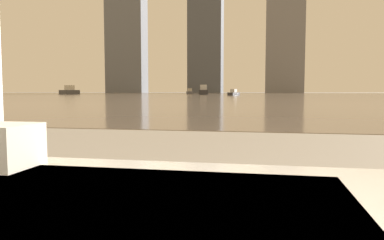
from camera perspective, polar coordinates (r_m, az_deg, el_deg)
name	(u,v)px	position (r m, az deg, el deg)	size (l,w,h in m)	color
harbor_water	(261,95)	(62.03, 10.40, 3.74)	(180.00, 110.00, 0.01)	gray
harbor_boat_0	(190,92)	(79.38, -0.34, 4.28)	(2.07, 3.42, 1.21)	#4C4C51
harbor_boat_1	(234,93)	(58.09, 6.37, 4.09)	(1.75, 2.80, 0.99)	#2D2D33
harbor_boat_2	(204,91)	(70.83, 1.76, 4.43)	(2.41, 5.13, 1.85)	#2D2D33
harbor_boat_3	(70,91)	(80.10, -18.15, 4.21)	(2.11, 4.98, 1.82)	#4C4C51
skyline_tower_0	(126,29)	(127.71, -9.97, 13.45)	(12.37, 7.20, 41.48)	slate
skyline_tower_2	(285,14)	(120.41, 14.04, 15.46)	(11.33, 6.95, 47.78)	slate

